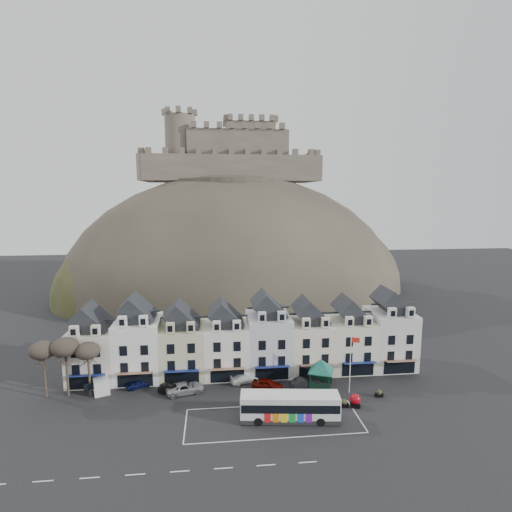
{
  "coord_description": "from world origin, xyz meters",
  "views": [
    {
      "loc": [
        -5.11,
        -44.95,
        28.39
      ],
      "look_at": [
        2.23,
        24.0,
        17.6
      ],
      "focal_mm": 28.0,
      "sensor_mm": 36.0,
      "label": 1
    }
  ],
  "objects": [
    {
      "name": "red_buoy",
      "position": [
        13.5,
        3.46,
        0.9
      ],
      "size": [
        1.43,
        1.43,
        1.77
      ],
      "rotation": [
        0.0,
        0.0,
        -0.16
      ],
      "color": "black",
      "rests_on": "ground"
    },
    {
      "name": "planter_east",
      "position": [
        17.8,
        5.62,
        0.51
      ],
      "size": [
        1.07,
        0.74,
        1.06
      ],
      "rotation": [
        0.0,
        0.0,
        0.03
      ],
      "color": "black",
      "rests_on": "ground"
    },
    {
      "name": "bus",
      "position": [
        4.1,
        1.21,
        1.94
      ],
      "size": [
        12.7,
        4.31,
        3.51
      ],
      "rotation": [
        0.0,
        0.0,
        -0.12
      ],
      "color": "#262628",
      "rests_on": "ground"
    },
    {
      "name": "bus_shelter",
      "position": [
        10.35,
        9.43,
        3.34
      ],
      "size": [
        6.24,
        6.24,
        4.3
      ],
      "rotation": [
        0.0,
        0.0,
        -0.4
      ],
      "color": "#113322",
      "rests_on": "ground"
    },
    {
      "name": "car_maroon",
      "position": [
        2.39,
        9.5,
        0.77
      ],
      "size": [
        4.85,
        3.31,
        1.53
      ],
      "primitive_type": "imported",
      "rotation": [
        0.0,
        0.0,
        1.2
      ],
      "color": "#530A04",
      "rests_on": "ground"
    },
    {
      "name": "castle_hill",
      "position": [
        1.25,
        68.95,
        0.11
      ],
      "size": [
        100.0,
        76.0,
        68.0
      ],
      "color": "#322E26",
      "rests_on": "ground"
    },
    {
      "name": "tree_left_mid",
      "position": [
        -26.0,
        10.5,
        7.24
      ],
      "size": [
        3.78,
        3.78,
        8.64
      ],
      "color": "#332921",
      "rests_on": "ground"
    },
    {
      "name": "tree_left_far",
      "position": [
        -29.0,
        10.5,
        6.9
      ],
      "size": [
        3.61,
        3.61,
        8.24
      ],
      "color": "#332921",
      "rests_on": "ground"
    },
    {
      "name": "car_navy",
      "position": [
        -16.54,
        12.0,
        0.63
      ],
      "size": [
        3.96,
        2.9,
        1.25
      ],
      "primitive_type": "imported",
      "rotation": [
        0.0,
        0.0,
        2.01
      ],
      "color": "#0D1441",
      "rests_on": "ground"
    },
    {
      "name": "car_white",
      "position": [
        -0.8,
        12.0,
        0.65
      ],
      "size": [
        4.8,
        3.06,
        1.29
      ],
      "primitive_type": "imported",
      "rotation": [
        0.0,
        0.0,
        1.87
      ],
      "color": "white",
      "rests_on": "ground"
    },
    {
      "name": "flagpole",
      "position": [
        14.1,
        7.21,
        4.92
      ],
      "size": [
        1.22,
        0.36,
        8.62
      ],
      "rotation": [
        0.0,
        0.0,
        -0.24
      ],
      "color": "silver",
      "rests_on": "ground"
    },
    {
      "name": "car_black",
      "position": [
        -11.28,
        9.83,
        0.69
      ],
      "size": [
        4.44,
        2.37,
        1.39
      ],
      "primitive_type": "imported",
      "rotation": [
        0.0,
        0.0,
        1.35
      ],
      "color": "black",
      "rests_on": "ground"
    },
    {
      "name": "white_van",
      "position": [
        -21.97,
        12.0,
        1.09
      ],
      "size": [
        3.63,
        5.21,
        2.18
      ],
      "rotation": [
        0.0,
        0.0,
        0.36
      ],
      "color": "silver",
      "rests_on": "ground"
    },
    {
      "name": "castle",
      "position": [
        0.51,
        75.93,
        40.19
      ],
      "size": [
        50.2,
        22.2,
        22.0
      ],
      "color": "brown",
      "rests_on": "ground"
    },
    {
      "name": "tree_left_near",
      "position": [
        -23.0,
        10.5,
        6.55
      ],
      "size": [
        3.43,
        3.43,
        7.84
      ],
      "color": "#332921",
      "rests_on": "ground"
    },
    {
      "name": "car_silver",
      "position": [
        -9.6,
        9.66,
        0.75
      ],
      "size": [
        5.81,
        3.79,
        1.51
      ],
      "primitive_type": "imported",
      "rotation": [
        0.0,
        0.0,
        1.83
      ],
      "color": "#94959B",
      "rests_on": "ground"
    },
    {
      "name": "coach_bay_markings",
      "position": [
        2.0,
        1.25,
        0.0
      ],
      "size": [
        22.0,
        7.5,
        0.01
      ],
      "primitive_type": "cube",
      "color": "silver",
      "rests_on": "ground"
    },
    {
      "name": "ground",
      "position": [
        0.0,
        0.0,
        0.0
      ],
      "size": [
        300.0,
        300.0,
        0.0
      ],
      "primitive_type": "plane",
      "color": "black",
      "rests_on": "ground"
    },
    {
      "name": "car_charcoal",
      "position": [
        7.99,
        9.5,
        0.75
      ],
      "size": [
        4.79,
        2.75,
        1.49
      ],
      "primitive_type": "imported",
      "rotation": [
        0.0,
        0.0,
        1.84
      ],
      "color": "black",
      "rests_on": "ground"
    },
    {
      "name": "townhouse_terrace",
      "position": [
        0.15,
        15.97,
        5.3
      ],
      "size": [
        54.4,
        9.35,
        11.8
      ],
      "color": "beige",
      "rests_on": "ground"
    },
    {
      "name": "planter_west",
      "position": [
        12.0,
        3.5,
        0.54
      ],
      "size": [
        1.19,
        0.79,
        1.13
      ],
      "rotation": [
        0.0,
        0.0,
        -0.12
      ],
      "color": "black",
      "rests_on": "ground"
    }
  ]
}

